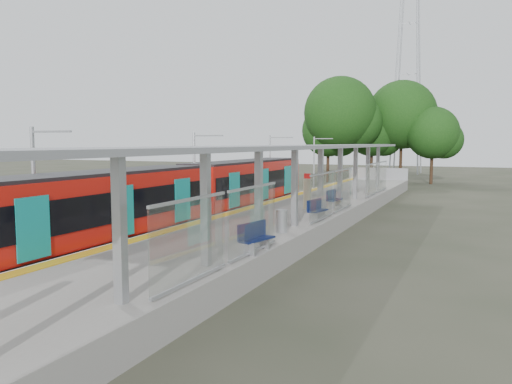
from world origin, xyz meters
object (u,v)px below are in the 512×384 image
at_px(bench_near, 255,236).
at_px(info_pillar_far, 307,194).
at_px(litter_bin, 282,221).
at_px(train, 188,194).
at_px(bench_mid, 316,209).
at_px(bench_far, 333,198).

xyz_separation_m(bench_near, info_pillar_far, (-1.95, 11.59, 0.33)).
height_order(info_pillar_far, litter_bin, info_pillar_far).
height_order(train, info_pillar_far, train).
xyz_separation_m(bench_mid, bench_far, (-0.49, 4.84, 0.02)).
height_order(train, litter_bin, train).
relative_size(bench_near, bench_mid, 1.05).
height_order(bench_mid, info_pillar_far, info_pillar_far).
bearing_deg(bench_far, litter_bin, -83.98).
xyz_separation_m(bench_far, litter_bin, (0.23, -8.87, -0.07)).
bearing_deg(info_pillar_far, bench_near, -74.79).
relative_size(train, bench_mid, 18.13).
relative_size(train, bench_near, 17.21).
bearing_deg(bench_far, train, -133.57).
xyz_separation_m(info_pillar_far, litter_bin, (1.41, -7.65, -0.40)).
distance_m(bench_far, info_pillar_far, 1.73).
bearing_deg(bench_near, litter_bin, 110.65).
distance_m(bench_near, bench_far, 12.83).
bearing_deg(train, litter_bin, -25.86).
bearing_deg(train, info_pillar_far, 40.90).
distance_m(train, litter_bin, 7.32).
relative_size(bench_mid, litter_bin, 1.57).
xyz_separation_m(bench_mid, litter_bin, (-0.26, -4.03, -0.04)).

